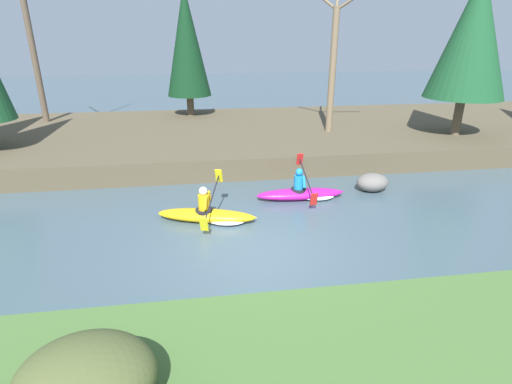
{
  "coord_description": "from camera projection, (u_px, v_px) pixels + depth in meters",
  "views": [
    {
      "loc": [
        -1.21,
        -8.16,
        4.8
      ],
      "look_at": [
        0.35,
        2.38,
        0.55
      ],
      "focal_mm": 28.0,
      "sensor_mm": 36.0,
      "label": 1
    }
  ],
  "objects": [
    {
      "name": "bare_tree_upstream",
      "position": [
        33.0,
        44.0,
        18.2
      ],
      "size": [
        4.1,
        4.05,
        7.49
      ],
      "color": "brown",
      "rests_on": "riverbank_far"
    },
    {
      "name": "kayaker_middle",
      "position": [
        210.0,
        215.0,
        10.86
      ],
      "size": [
        2.77,
        2.04,
        1.2
      ],
      "rotation": [
        0.0,
        0.0,
        -0.27
      ],
      "color": "yellow",
      "rests_on": "ground"
    },
    {
      "name": "riverbank_far",
      "position": [
        225.0,
        136.0,
        18.26
      ],
      "size": [
        44.0,
        9.92,
        0.79
      ],
      "color": "brown",
      "rests_on": "ground"
    },
    {
      "name": "kayaker_lead",
      "position": [
        304.0,
        193.0,
        12.34
      ],
      "size": [
        2.78,
        2.06,
        1.2
      ],
      "rotation": [
        0.0,
        0.0,
        -0.02
      ],
      "color": "#C61999",
      "rests_on": "ground"
    },
    {
      "name": "bare_tree_mid_upstream",
      "position": [
        334.0,
        56.0,
        16.45
      ],
      "size": [
        3.68,
        3.63,
        6.68
      ],
      "color": "#7A664C",
      "rests_on": "riverbank_far"
    },
    {
      "name": "ground_plane",
      "position": [
        256.0,
        251.0,
        9.44
      ],
      "size": [
        90.0,
        90.0,
        0.0
      ],
      "primitive_type": "plane",
      "color": "#425660"
    },
    {
      "name": "boulder_midstream",
      "position": [
        372.0,
        182.0,
        12.95
      ],
      "size": [
        1.04,
        0.81,
        0.59
      ],
      "color": "slate",
      "rests_on": "ground"
    },
    {
      "name": "conifer_tree_centre",
      "position": [
        473.0,
        35.0,
        15.47
      ],
      "size": [
        3.08,
        3.08,
        6.34
      ],
      "color": "brown",
      "rests_on": "riverbank_far"
    },
    {
      "name": "conifer_tree_mid_left",
      "position": [
        187.0,
        42.0,
        19.65
      ],
      "size": [
        2.21,
        2.21,
        6.24
      ],
      "color": "brown",
      "rests_on": "riverbank_far"
    },
    {
      "name": "shrub_clump_third",
      "position": [
        86.0,
        379.0,
        4.42
      ],
      "size": [
        1.55,
        1.29,
        0.84
      ],
      "color": "#4C562D",
      "rests_on": "riverbank_near"
    }
  ]
}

